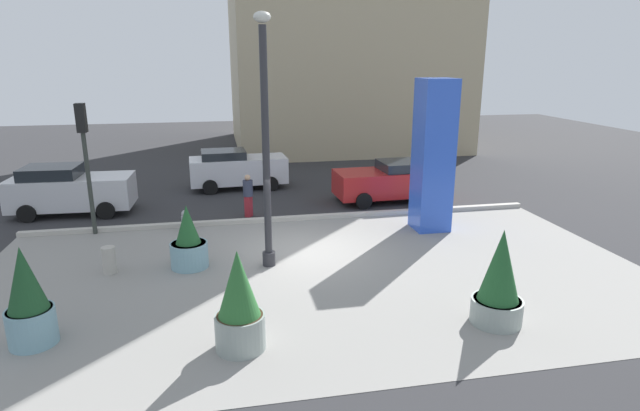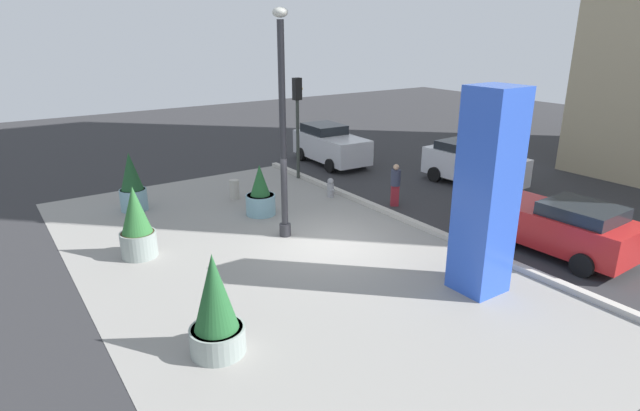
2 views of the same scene
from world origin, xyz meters
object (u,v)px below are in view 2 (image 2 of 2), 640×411
lamp_post (283,132)px  concrete_bollard (234,190)px  potted_plant_near_left (132,185)px  fire_hydrant (331,188)px  car_intersection (473,164)px  potted_plant_mid_plaza (137,225)px  potted_plant_curbside (216,310)px  art_pillar_blue (487,194)px  car_far_lane (560,226)px  pedestrian_by_curb (395,183)px  traffic_light_far_side (298,111)px  car_curb_west (330,145)px  potted_plant_by_pillar (260,195)px

lamp_post → concrete_bollard: (-4.29, 0.29, -2.92)m
potted_plant_near_left → concrete_bollard: bearing=76.4°
fire_hydrant → car_intersection: (1.98, 5.78, 0.51)m
potted_plant_mid_plaza → fire_hydrant: 7.86m
potted_plant_near_left → potted_plant_curbside: size_ratio=0.98×
art_pillar_blue → concrete_bollard: 10.39m
art_pillar_blue → car_far_lane: art_pillar_blue is taller
lamp_post → art_pillar_blue: lamp_post is taller
pedestrian_by_curb → traffic_light_far_side: bearing=-169.4°
lamp_post → car_curb_west: (-6.71, 6.48, -2.38)m
potted_plant_curbside → traffic_light_far_side: 12.98m
concrete_bollard → potted_plant_by_pillar: bearing=0.2°
lamp_post → potted_plant_mid_plaza: (-1.00, -4.23, -2.34)m
lamp_post → potted_plant_by_pillar: 3.39m
potted_plant_curbside → art_pillar_blue: bearing=80.1°
art_pillar_blue → traffic_light_far_side: bearing=171.6°
car_intersection → pedestrian_by_curb: 4.45m
lamp_post → potted_plant_mid_plaza: 4.94m
concrete_bollard → lamp_post: bearing=-3.9°
lamp_post → fire_hydrant: bearing=125.0°
concrete_bollard → pedestrian_by_curb: bearing=48.2°
car_intersection → pedestrian_by_curb: (0.20, -4.44, -0.01)m
lamp_post → fire_hydrant: size_ratio=9.00×
potted_plant_near_left → fire_hydrant: size_ratio=2.82×
pedestrian_by_curb → car_intersection: bearing=92.6°
potted_plant_near_left → potted_plant_mid_plaza: potted_plant_near_left is taller
lamp_post → potted_plant_mid_plaza: bearing=-103.3°
potted_plant_mid_plaza → car_far_lane: potted_plant_mid_plaza is taller
traffic_light_far_side → car_far_lane: (10.91, 2.06, -2.07)m
lamp_post → car_intersection: bearing=92.8°
potted_plant_by_pillar → traffic_light_far_side: bearing=132.1°
concrete_bollard → pedestrian_by_curb: 6.08m
fire_hydrant → car_far_lane: size_ratio=0.17×
lamp_post → pedestrian_by_curb: (-0.25, 4.81, -2.42)m
potted_plant_near_left → car_intersection: size_ratio=0.50×
car_curb_west → car_far_lane: bearing=-2.7°
lamp_post → traffic_light_far_side: lamp_post is taller
potted_plant_mid_plaza → concrete_bollard: bearing=126.0°
potted_plant_curbside → fire_hydrant: 10.45m
potted_plant_mid_plaza → pedestrian_by_curb: bearing=85.3°
potted_plant_mid_plaza → concrete_bollard: (-3.29, 4.53, -0.58)m
traffic_light_far_side → car_far_lane: traffic_light_far_side is taller
car_intersection → potted_plant_mid_plaza: bearing=-92.3°
potted_plant_mid_plaza → fire_hydrant: size_ratio=2.80×
potted_plant_near_left → traffic_light_far_side: traffic_light_far_side is taller
potted_plant_by_pillar → potted_plant_mid_plaza: (1.18, -4.53, 0.24)m
potted_plant_mid_plaza → potted_plant_curbside: (5.57, -0.03, 0.01)m
potted_plant_curbside → pedestrian_by_curb: potted_plant_curbside is taller
car_curb_west → pedestrian_by_curb: (6.46, -1.67, -0.04)m
art_pillar_blue → car_far_lane: 4.07m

